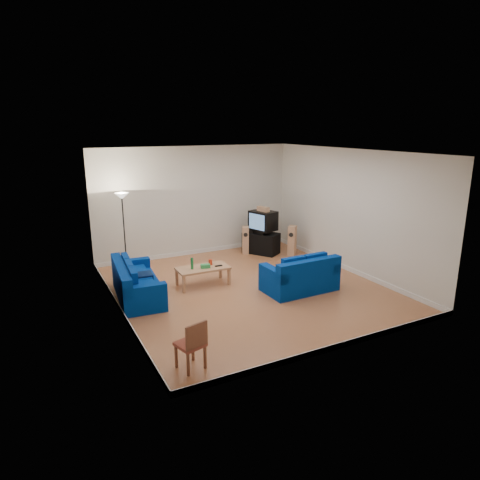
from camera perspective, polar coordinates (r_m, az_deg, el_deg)
name	(u,v)px	position (r m, az deg, el deg)	size (l,w,h in m)	color
room	(248,225)	(9.79, 1.08, 1.97)	(6.01, 6.51, 3.21)	brown
sofa_three_seat	(135,285)	(9.90, -13.79, -5.88)	(1.07, 2.14, 0.80)	navy
sofa_loveseat	(301,278)	(10.10, 8.12, -5.03)	(1.69, 0.96, 0.84)	navy
coffee_table	(203,269)	(10.36, -4.98, -3.93)	(1.26, 0.65, 0.45)	tan
bottle	(192,263)	(10.21, -6.41, -3.13)	(0.06, 0.06, 0.27)	#197233
tissue_box	(205,266)	(10.28, -4.63, -3.49)	(0.22, 0.12, 0.09)	green
red_canister	(210,262)	(10.50, -3.97, -2.96)	(0.09, 0.09, 0.13)	red
remote	(219,266)	(10.40, -2.88, -3.45)	(0.18, 0.06, 0.02)	black
tv_stand	(261,243)	(12.95, 2.84, -0.40)	(1.03, 0.57, 0.63)	black
av_receiver	(262,232)	(12.81, 2.89, 1.09)	(0.40, 0.33, 0.09)	black
television	(263,221)	(12.80, 3.08, 2.61)	(0.75, 0.87, 0.57)	black
centre_speaker	(263,209)	(12.68, 3.11, 4.14)	(0.40, 0.16, 0.14)	tan
speaker_left	(245,240)	(12.86, 0.73, -0.01)	(0.28, 0.31, 0.84)	tan
speaker_right	(292,241)	(12.77, 6.96, -0.09)	(0.34, 0.33, 0.90)	tan
floor_lamp	(122,207)	(11.44, -15.40, 4.27)	(0.36, 0.36, 2.09)	black
dining_chair	(192,343)	(6.92, -6.36, -13.47)	(0.49, 0.49, 0.84)	brown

